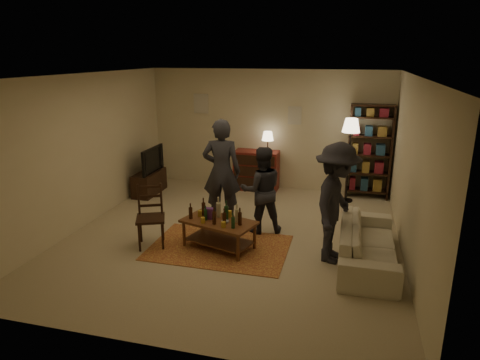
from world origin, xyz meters
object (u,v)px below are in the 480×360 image
(person_right, at_px, (261,190))
(sofa, at_px, (368,243))
(dining_chair, at_px, (150,213))
(bookshelf, at_px, (369,151))
(dresser, at_px, (257,169))
(floor_lamp, at_px, (351,131))
(tv_stand, at_px, (149,177))
(person_left, at_px, (222,171))
(person_by_sofa, at_px, (336,203))
(coffee_table, at_px, (219,224))

(person_right, bearing_deg, sofa, 136.12)
(dining_chair, relative_size, bookshelf, 0.51)
(dresser, distance_m, floor_lamp, 2.30)
(tv_stand, relative_size, bookshelf, 0.52)
(person_left, bearing_deg, sofa, 150.65)
(person_left, bearing_deg, dresser, -103.02)
(bookshelf, relative_size, person_by_sofa, 1.11)
(tv_stand, bearing_deg, person_by_sofa, -28.46)
(dresser, bearing_deg, tv_stand, -157.93)
(floor_lamp, relative_size, sofa, 0.85)
(tv_stand, distance_m, person_by_sofa, 4.74)
(dresser, relative_size, person_by_sofa, 0.75)
(person_left, bearing_deg, person_by_sofa, 145.07)
(sofa, bearing_deg, dresser, 37.54)
(dresser, height_order, bookshelf, bookshelf)
(bookshelf, bearing_deg, sofa, -90.82)
(dresser, distance_m, bookshelf, 2.50)
(dining_chair, relative_size, person_left, 0.53)
(tv_stand, xyz_separation_m, floor_lamp, (4.28, 0.58, 1.12))
(bookshelf, bearing_deg, person_right, -126.79)
(bookshelf, distance_m, person_left, 3.40)
(dining_chair, bearing_deg, bookshelf, 21.11)
(tv_stand, relative_size, person_right, 0.69)
(dining_chair, distance_m, sofa, 3.42)
(tv_stand, distance_m, sofa, 5.14)
(tv_stand, relative_size, sofa, 0.51)
(coffee_table, height_order, floor_lamp, floor_lamp)
(tv_stand, xyz_separation_m, person_left, (2.06, -1.17, 0.58))
(person_right, distance_m, person_by_sofa, 1.51)
(dining_chair, xyz_separation_m, person_right, (1.62, 0.98, 0.22))
(coffee_table, height_order, dining_chair, dining_chair)
(dining_chair, relative_size, floor_lamp, 0.58)
(floor_lamp, bearing_deg, person_left, -141.82)
(coffee_table, distance_m, floor_lamp, 3.63)
(sofa, height_order, person_by_sofa, person_by_sofa)
(dining_chair, height_order, person_by_sofa, person_by_sofa)
(coffee_table, relative_size, person_left, 0.66)
(dining_chair, height_order, floor_lamp, floor_lamp)
(coffee_table, relative_size, sofa, 0.61)
(person_left, distance_m, person_right, 0.88)
(dining_chair, distance_m, dresser, 3.51)
(dresser, xyz_separation_m, bookshelf, (2.44, 0.07, 0.56))
(dining_chair, distance_m, tv_stand, 2.74)
(dresser, bearing_deg, dining_chair, -106.84)
(coffee_table, distance_m, person_by_sofa, 1.87)
(person_by_sofa, bearing_deg, coffee_table, 102.47)
(dining_chair, bearing_deg, person_right, 7.38)
(sofa, distance_m, person_left, 2.86)
(person_by_sofa, bearing_deg, bookshelf, 1.42)
(bookshelf, relative_size, person_left, 1.05)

